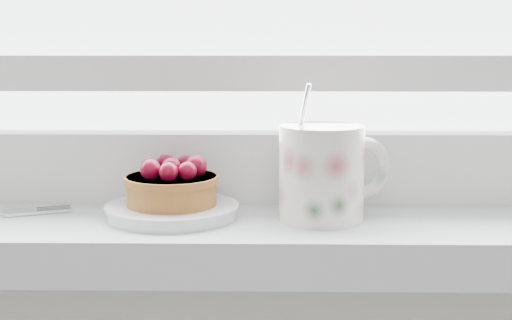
{
  "coord_description": "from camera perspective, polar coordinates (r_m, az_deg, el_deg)",
  "views": [
    {
      "loc": [
        0.04,
        1.25,
        1.1
      ],
      "look_at": [
        0.03,
        1.88,
        1.0
      ],
      "focal_mm": 50.0,
      "sensor_mm": 36.0,
      "label": 1
    }
  ],
  "objects": [
    {
      "name": "saucer",
      "position": [
        0.67,
        -6.72,
        -4.06
      ],
      "size": [
        0.12,
        0.12,
        0.01
      ],
      "primitive_type": "cylinder",
      "color": "silver",
      "rests_on": "windowsill"
    },
    {
      "name": "raspberry_tart",
      "position": [
        0.66,
        -6.75,
        -1.96
      ],
      "size": [
        0.09,
        0.09,
        0.05
      ],
      "color": "brown",
      "rests_on": "saucer"
    },
    {
      "name": "floral_mug",
      "position": [
        0.65,
        5.49,
        -0.88
      ],
      "size": [
        0.12,
        0.1,
        0.12
      ],
      "color": "silver",
      "rests_on": "windowsill"
    }
  ]
}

